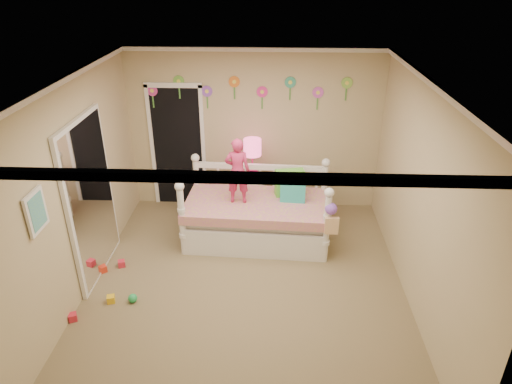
{
  "coord_description": "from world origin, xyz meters",
  "views": [
    {
      "loc": [
        0.33,
        -4.64,
        3.7
      ],
      "look_at": [
        0.1,
        0.6,
        1.05
      ],
      "focal_mm": 31.89,
      "sensor_mm": 36.0,
      "label": 1
    }
  ],
  "objects_px": {
    "daybed": "(257,205)",
    "table_lamp": "(252,152)",
    "child": "(237,171)",
    "nightstand": "(253,195)"
  },
  "relations": [
    {
      "from": "daybed",
      "to": "child",
      "type": "distance_m",
      "value": 0.61
    },
    {
      "from": "daybed",
      "to": "nightstand",
      "type": "distance_m",
      "value": 0.76
    },
    {
      "from": "daybed",
      "to": "child",
      "type": "bearing_deg",
      "value": -171.29
    },
    {
      "from": "daybed",
      "to": "nightstand",
      "type": "bearing_deg",
      "value": 100.64
    },
    {
      "from": "nightstand",
      "to": "table_lamp",
      "type": "relative_size",
      "value": 1.15
    },
    {
      "from": "daybed",
      "to": "nightstand",
      "type": "height_order",
      "value": "daybed"
    },
    {
      "from": "daybed",
      "to": "table_lamp",
      "type": "height_order",
      "value": "table_lamp"
    },
    {
      "from": "nightstand",
      "to": "child",
      "type": "bearing_deg",
      "value": -94.56
    },
    {
      "from": "child",
      "to": "nightstand",
      "type": "relative_size",
      "value": 1.37
    },
    {
      "from": "daybed",
      "to": "child",
      "type": "xyz_separation_m",
      "value": [
        -0.27,
        -0.03,
        0.54
      ]
    }
  ]
}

